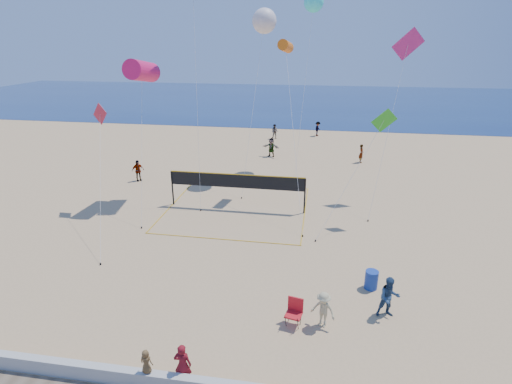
# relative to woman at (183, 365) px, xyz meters

# --- Properties ---
(ground) EXTENTS (120.00, 120.00, 0.00)m
(ground) POSITION_rel_woman_xyz_m (0.30, 2.70, -0.79)
(ground) COLOR tan
(ground) RESTS_ON ground
(ocean) EXTENTS (140.00, 50.00, 0.03)m
(ocean) POSITION_rel_woman_xyz_m (0.30, 64.70, -0.78)
(ocean) COLOR navy
(ocean) RESTS_ON ground
(woman) EXTENTS (0.60, 0.41, 1.58)m
(woman) POSITION_rel_woman_xyz_m (0.00, 0.00, 0.00)
(woman) COLOR maroon
(woman) RESTS_ON ground
(toddler) EXTENTS (0.44, 0.31, 0.85)m
(toddler) POSITION_rel_woman_xyz_m (-1.11, -0.28, 0.23)
(toddler) COLOR brown
(toddler) RESTS_ON seawall
(bystander_a) EXTENTS (0.97, 0.81, 1.78)m
(bystander_a) POSITION_rel_woman_xyz_m (7.10, 4.64, 0.10)
(bystander_a) COLOR navy
(bystander_a) RESTS_ON ground
(bystander_b) EXTENTS (1.13, 0.90, 1.53)m
(bystander_b) POSITION_rel_woman_xyz_m (4.48, 3.60, -0.03)
(bystander_b) COLOR tan
(bystander_b) RESTS_ON ground
(far_person_0) EXTENTS (0.99, 1.01, 1.71)m
(far_person_0) POSITION_rel_woman_xyz_m (-10.07, 18.67, 0.06)
(far_person_0) COLOR gray
(far_person_0) RESTS_ON ground
(far_person_1) EXTENTS (1.73, 0.96, 1.78)m
(far_person_1) POSITION_rel_woman_xyz_m (-0.49, 27.31, 0.10)
(far_person_1) COLOR gray
(far_person_1) RESTS_ON ground
(far_person_2) EXTENTS (0.43, 0.63, 1.69)m
(far_person_2) POSITION_rel_woman_xyz_m (7.84, 26.61, 0.05)
(far_person_2) COLOR gray
(far_person_2) RESTS_ON ground
(far_person_3) EXTENTS (0.90, 0.76, 1.62)m
(far_person_3) POSITION_rel_woman_xyz_m (-0.99, 34.55, 0.02)
(far_person_3) COLOR gray
(far_person_3) RESTS_ON ground
(far_person_4) EXTENTS (0.92, 1.21, 1.66)m
(far_person_4) POSITION_rel_woman_xyz_m (3.77, 36.69, 0.04)
(far_person_4) COLOR gray
(far_person_4) RESTS_ON ground
(camp_chair) EXTENTS (0.73, 0.86, 1.28)m
(camp_chair) POSITION_rel_woman_xyz_m (3.37, 3.53, -0.14)
(camp_chair) COLOR red
(camp_chair) RESTS_ON ground
(trash_barrel) EXTENTS (0.65, 0.65, 0.88)m
(trash_barrel) POSITION_rel_woman_xyz_m (6.65, 6.52, -0.35)
(trash_barrel) COLOR navy
(trash_barrel) RESTS_ON ground
(volleyball_net) EXTENTS (9.15, 9.00, 2.43)m
(volleyball_net) POSITION_rel_woman_xyz_m (-1.19, 14.48, 0.88)
(volleyball_net) COLOR black
(volleyball_net) RESTS_ON ground
(kite_0) EXTENTS (1.79, 6.19, 9.52)m
(kite_0) POSITION_rel_woman_xyz_m (-7.35, 15.29, 7.91)
(kite_0) COLOR #DE1658
(kite_0) RESTS_ON ground
(kite_2) EXTENTS (2.39, 7.92, 10.61)m
(kite_2) POSITION_rel_woman_xyz_m (1.47, 18.07, 9.33)
(kite_2) COLOR orange
(kite_2) RESTS_ON ground
(kite_3) EXTENTS (3.71, 7.43, 6.97)m
(kite_3) POSITION_rel_woman_xyz_m (-9.36, 12.99, 5.03)
(kite_3) COLOR #B81F35
(kite_3) RESTS_ON ground
(kite_4) EXTENTS (4.26, 3.64, 6.97)m
(kite_4) POSITION_rel_woman_xyz_m (7.35, 13.88, 5.07)
(kite_4) COLOR green
(kite_4) RESTS_ON ground
(kite_5) EXTENTS (3.08, 5.36, 11.32)m
(kite_5) POSITION_rel_woman_xyz_m (9.18, 18.75, 9.09)
(kite_5) COLOR #C2236E
(kite_5) RESTS_ON ground
(kite_6) EXTENTS (2.25, 6.22, 12.67)m
(kite_6) POSITION_rel_woman_xyz_m (-0.40, 21.32, 10.99)
(kite_6) COLOR silver
(kite_6) RESTS_ON ground
(kite_7) EXTENTS (1.66, 5.84, 14.07)m
(kite_7) POSITION_rel_woman_xyz_m (2.94, 25.46, 12.49)
(kite_7) COLOR #38E5E8
(kite_7) RESTS_ON ground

